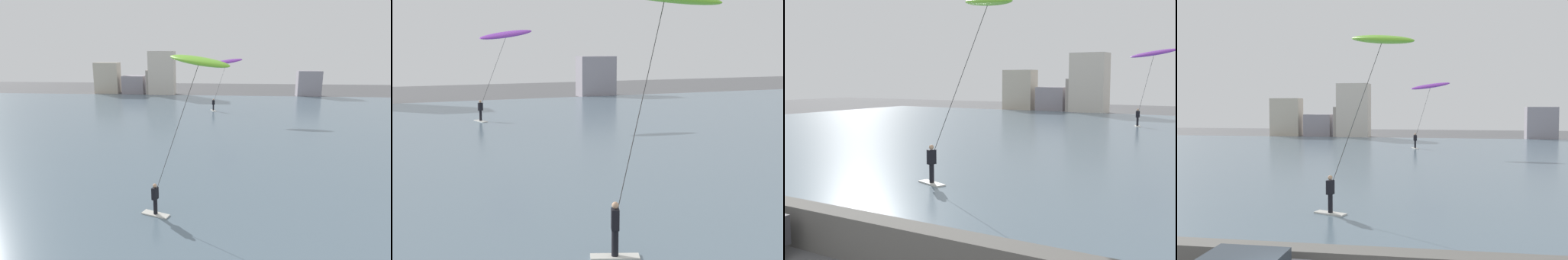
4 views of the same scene
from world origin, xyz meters
TOP-DOWN VIEW (x-y plane):
  - water_bay at (0.00, 30.38)m, footprint 84.00×52.00m
  - far_shore_buildings at (-10.85, 58.25)m, footprint 42.04×5.34m
  - kitesurfer_purple at (0.95, 38.55)m, footprint 4.11×3.60m
  - kitesurfer_lime at (-0.55, 12.06)m, footprint 4.50×2.91m

SIDE VIEW (x-z plane):
  - water_bay at x=0.00m, z-range 0.00..0.10m
  - far_shore_buildings at x=-10.85m, z-range -1.04..6.94m
  - kitesurfer_purple at x=0.95m, z-range 2.73..9.91m
  - kitesurfer_lime at x=-0.55m, z-range 3.03..10.90m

